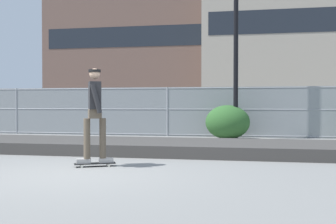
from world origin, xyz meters
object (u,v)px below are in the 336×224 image
at_px(skateboard, 95,164).
at_px(shrub_left, 228,122).
at_px(parked_car_near, 76,112).
at_px(skater, 95,109).
at_px(street_lamp, 236,6).
at_px(parked_car_mid, 200,113).

bearing_deg(skateboard, shrub_left, 71.72).
bearing_deg(skateboard, parked_car_near, 115.46).
relative_size(skater, street_lamp, 0.25).
height_order(skateboard, parked_car_near, parked_car_near).
bearing_deg(shrub_left, skater, -108.28).
height_order(skateboard, shrub_left, shrub_left).
xyz_separation_m(skater, street_lamp, (2.52, 6.70, 3.41)).
distance_m(parked_car_near, shrub_left, 7.69).
xyz_separation_m(parked_car_near, parked_car_mid, (5.64, 0.10, 0.00)).
xyz_separation_m(parked_car_near, shrub_left, (6.99, -3.20, -0.25)).
bearing_deg(shrub_left, street_lamp, -16.49).
relative_size(skater, parked_car_mid, 0.42).
relative_size(street_lamp, parked_car_mid, 1.67).
bearing_deg(street_lamp, shrub_left, 163.51).
distance_m(street_lamp, parked_car_mid, 5.28).
bearing_deg(parked_car_mid, shrub_left, -67.85).
relative_size(parked_car_near, parked_car_mid, 1.00).
bearing_deg(parked_car_mid, skateboard, -95.07).
bearing_deg(skateboard, parked_car_mid, 84.93).
xyz_separation_m(skater, parked_car_mid, (0.89, 10.08, -0.30)).
bearing_deg(skater, skateboard, -86.42).
relative_size(skater, shrub_left, 1.22).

